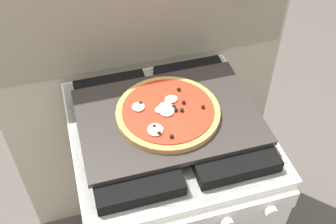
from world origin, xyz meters
TOP-DOWN VIEW (x-y plane):
  - kitchen_backsplash at (0.00, 0.33)m, footprint 1.10×0.09m
  - stove at (-0.00, -0.00)m, footprint 0.60×0.64m
  - baking_tray at (0.00, 0.00)m, footprint 0.54×0.38m
  - pizza_left at (-0.01, 0.00)m, footprint 0.31×0.31m

SIDE VIEW (x-z plane):
  - stove at x=0.00m, z-range 0.00..0.90m
  - kitchen_backsplash at x=0.00m, z-range 0.01..1.56m
  - baking_tray at x=0.00m, z-range 0.90..0.92m
  - pizza_left at x=-0.01m, z-range 0.91..0.94m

